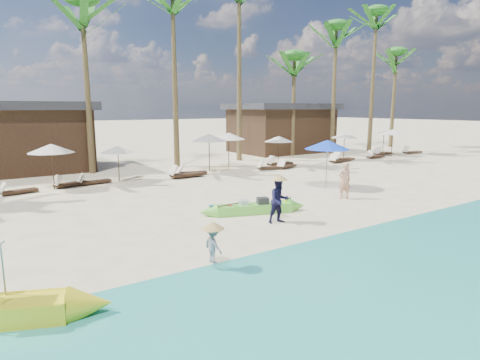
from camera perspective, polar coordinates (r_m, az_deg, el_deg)
ground at (r=14.76m, az=6.29°, el=-5.27°), size 240.00×240.00×0.00m
wet_sand_strip at (r=11.56m, az=22.53°, el=-10.44°), size 240.00×4.50×0.01m
green_canoe at (r=15.15m, az=1.93°, el=-4.03°), size 4.49×1.73×0.59m
tourist at (r=18.02m, az=14.64°, el=-0.07°), size 0.68×0.56×1.62m
vendor_green at (r=13.84m, az=5.60°, el=-2.94°), size 0.85×0.70×1.58m
vendor_yellow at (r=9.90m, az=-3.83°, el=-9.17°), size 0.41×0.63×0.93m
blue_umbrella at (r=19.97m, az=12.32°, el=4.93°), size 2.23×2.23×2.40m
resort_parasol_4 at (r=21.30m, az=-25.28°, el=4.09°), size 2.17×2.17×2.23m
lounger_4_left at (r=21.12m, az=-29.19°, el=-1.30°), size 1.68×0.81×0.55m
lounger_4_right at (r=21.91m, az=-23.16°, el=-0.41°), size 1.83×1.07×0.59m
resort_parasol_5 at (r=22.46m, az=-17.00°, el=4.23°), size 1.89×1.89×1.95m
lounger_5_left at (r=22.18m, az=-20.19°, el=-0.12°), size 1.71×0.69×0.56m
resort_parasol_6 at (r=25.08m, az=-4.43°, el=6.05°), size 2.28×2.28×2.35m
lounger_6_left at (r=23.02m, az=-7.90°, el=0.88°), size 2.01×0.64×0.68m
lounger_6_right at (r=23.85m, az=-7.04°, el=1.14°), size 1.80×0.93×0.59m
resort_parasol_7 at (r=26.74m, az=-1.62°, el=6.27°), size 2.25×2.25×2.31m
lounger_7_left at (r=25.82m, az=4.04°, el=1.86°), size 1.70×0.87×0.55m
lounger_7_right at (r=27.55m, az=5.50°, el=2.44°), size 1.94×0.67×0.65m
resort_parasol_8 at (r=27.54m, az=5.53°, el=5.84°), size 1.99×1.99×2.05m
lounger_8_left at (r=26.50m, az=6.58°, el=2.05°), size 1.75×1.02×0.57m
resort_parasol_9 at (r=31.51m, az=14.66°, el=6.17°), size 2.02×2.02×2.09m
lounger_9_left at (r=30.01m, az=13.73°, el=2.80°), size 1.89×0.96×0.62m
lounger_9_right at (r=30.60m, az=14.30°, el=2.95°), size 1.99×0.68×0.67m
resort_parasol_10 at (r=35.44m, az=20.90°, el=6.40°), size 2.13×2.13×2.19m
lounger_10_left at (r=33.38m, az=18.61°, el=3.27°), size 1.73×0.58×0.58m
lounger_10_right at (r=35.68m, az=19.56°, el=3.66°), size 1.89×0.60×0.64m
resort_parasol_11 at (r=37.14m, az=19.80°, el=6.52°), size 2.06×2.06×2.12m
lounger_11_left at (r=37.81m, az=23.21°, el=3.74°), size 1.86×0.90×0.61m
palm_3 at (r=26.27m, az=-21.43°, el=19.75°), size 2.08×2.08×10.52m
palm_4 at (r=27.92m, az=-9.50°, el=21.50°), size 2.08×2.08×11.70m
palm_5 at (r=31.02m, az=-0.12°, el=23.05°), size 2.08×2.08×13.60m
palm_6 at (r=33.75m, az=7.72°, el=15.44°), size 2.08×2.08×8.51m
palm_7 at (r=35.93m, az=13.46°, el=18.06°), size 2.08×2.08×11.08m
palm_8 at (r=39.22m, az=18.71°, el=18.88°), size 2.08×2.08×12.70m
palm_9 at (r=43.90m, az=21.28°, el=14.95°), size 2.08×2.08×9.82m
pavilion_east at (r=36.68m, az=5.85°, el=7.46°), size 8.80×6.60×4.30m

